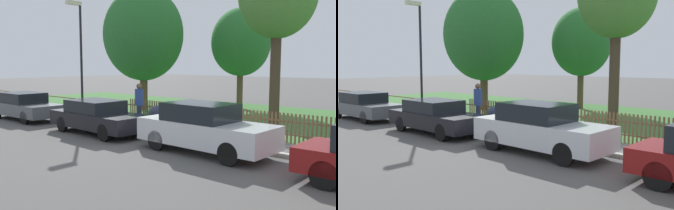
{
  "view_description": "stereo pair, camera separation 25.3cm",
  "coord_description": "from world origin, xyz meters",
  "views": [
    {
      "loc": [
        7.51,
        -10.03,
        2.7
      ],
      "look_at": [
        -2.05,
        0.72,
        1.1
      ],
      "focal_mm": 40.0,
      "sensor_mm": 36.0,
      "label": 1
    },
    {
      "loc": [
        7.7,
        -9.86,
        2.7
      ],
      "look_at": [
        -2.05,
        0.72,
        1.1
      ],
      "focal_mm": 40.0,
      "sensor_mm": 36.0,
      "label": 2
    }
  ],
  "objects": [
    {
      "name": "ground_plane",
      "position": [
        0.0,
        0.0,
        0.0
      ],
      "size": [
        120.0,
        120.0,
        0.0
      ],
      "primitive_type": "plane",
      "color": "#565451"
    },
    {
      "name": "kerb_stone",
      "position": [
        0.0,
        0.1,
        0.06
      ],
      "size": [
        41.66,
        0.2,
        0.12
      ],
      "primitive_type": "cube",
      "color": "#B2ADA3",
      "rests_on": "ground"
    },
    {
      "name": "grass_strip",
      "position": [
        0.0,
        7.16,
        0.01
      ],
      "size": [
        41.66,
        10.22,
        0.01
      ],
      "primitive_type": "cube",
      "color": "#3D7033",
      "rests_on": "ground"
    },
    {
      "name": "park_fence",
      "position": [
        0.0,
        2.07,
        0.51
      ],
      "size": [
        41.66,
        0.05,
        1.03
      ],
      "color": "brown",
      "rests_on": "ground"
    },
    {
      "name": "parked_car_silver_hatchback",
      "position": [
        -9.59,
        -1.22,
        0.66
      ],
      "size": [
        4.33,
        1.72,
        1.3
      ],
      "rotation": [
        0.0,
        0.0,
        0.01
      ],
      "color": "#51565B",
      "rests_on": "ground"
    },
    {
      "name": "parked_car_black_saloon",
      "position": [
        -4.03,
        -1.14,
        0.67
      ],
      "size": [
        4.39,
        1.83,
        1.29
      ],
      "rotation": [
        0.0,
        0.0,
        -0.03
      ],
      "color": "black",
      "rests_on": "ground"
    },
    {
      "name": "parked_car_navy_estate",
      "position": [
        0.92,
        -0.98,
        0.76
      ],
      "size": [
        4.32,
        1.73,
        1.51
      ],
      "rotation": [
        0.0,
        0.0,
        -0.02
      ],
      "color": "silver",
      "rests_on": "ground"
    },
    {
      "name": "covered_motorcycle",
      "position": [
        -2.32,
        0.88,
        0.65
      ],
      "size": [
        1.94,
        0.82,
        1.07
      ],
      "rotation": [
        0.0,
        0.0,
        -0.08
      ],
      "color": "black",
      "rests_on": "ground"
    },
    {
      "name": "tree_nearest_kerb",
      "position": [
        -8.13,
        5.41,
        4.36
      ],
      "size": [
        4.65,
        4.65,
        7.05
      ],
      "color": "brown",
      "rests_on": "ground"
    },
    {
      "name": "tree_behind_motorcycle",
      "position": [
        -4.17,
        9.61,
        3.94
      ],
      "size": [
        3.5,
        3.5,
        5.98
      ],
      "color": "brown",
      "rests_on": "ground"
    },
    {
      "name": "pedestrian_near_fence",
      "position": [
        -4.2,
        1.25,
        1.04
      ],
      "size": [
        0.53,
        0.53,
        1.84
      ],
      "rotation": [
        0.0,
        0.0,
        5.52
      ],
      "color": "#2D3351",
      "rests_on": "ground"
    },
    {
      "name": "street_lamp",
      "position": [
        -7.32,
        0.4,
        3.5
      ],
      "size": [
        0.2,
        0.79,
        5.54
      ],
      "color": "black",
      "rests_on": "ground"
    }
  ]
}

